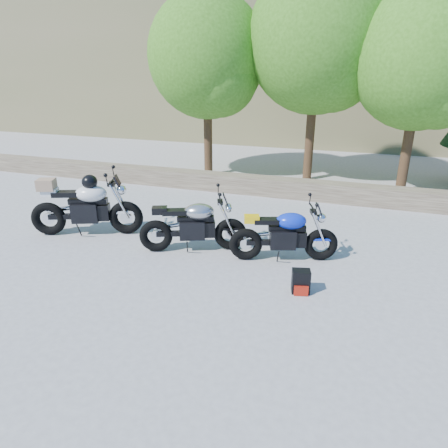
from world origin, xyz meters
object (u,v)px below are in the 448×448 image
(silver_bike, at_px, (194,226))
(blue_bike, at_px, (285,235))
(white_bike, at_px, (85,206))
(backpack, at_px, (301,282))

(silver_bike, xyz_separation_m, blue_bike, (1.76, 0.15, -0.02))
(white_bike, bearing_deg, blue_bike, -20.00)
(silver_bike, xyz_separation_m, white_bike, (-2.52, 0.02, 0.13))
(silver_bike, height_order, backpack, silver_bike)
(white_bike, height_order, blue_bike, white_bike)
(silver_bike, distance_m, white_bike, 2.52)
(white_bike, relative_size, blue_bike, 1.16)
(white_bike, height_order, backpack, white_bike)
(silver_bike, height_order, white_bike, white_bike)
(silver_bike, relative_size, white_bike, 0.88)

